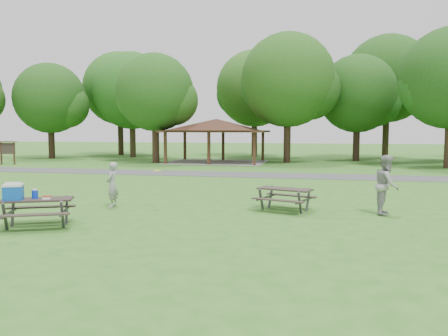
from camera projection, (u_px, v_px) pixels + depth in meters
ground at (166, 219)px, 13.69m from camera, size 160.00×160.00×0.00m
asphalt_path at (242, 175)px, 27.32m from camera, size 120.00×3.20×0.02m
pavilion at (216, 127)px, 37.63m from camera, size 8.60×7.01×3.76m
notice_board at (7, 148)px, 35.32m from camera, size 1.60×0.30×1.88m
tree_row_b at (51, 100)px, 42.46m from camera, size 7.14×6.80×9.28m
tree_row_c at (133, 93)px, 44.31m from camera, size 8.19×7.80×10.67m
tree_row_d at (156, 95)px, 37.00m from camera, size 6.93×6.60×9.27m
tree_row_e at (289, 83)px, 37.02m from camera, size 8.40×8.00×11.02m
tree_row_f at (358, 96)px, 39.25m from camera, size 7.35×7.00×9.55m
tree_deep_a at (121, 91)px, 48.30m from camera, size 8.40×8.00×11.38m
tree_deep_b at (256, 91)px, 45.65m from camera, size 8.40×8.00×11.13m
tree_deep_c at (388, 81)px, 41.88m from camera, size 8.82×8.40×11.90m
picnic_table_near at (29, 201)px, 12.51m from camera, size 2.43×2.24×1.36m
picnic_table_middle at (285, 194)px, 15.18m from camera, size 2.23×2.00×0.81m
frisbee_in_flight at (157, 171)px, 15.53m from camera, size 0.34×0.34×0.02m
frisbee_thrower at (112, 185)px, 15.81m from camera, size 0.46×0.64×1.64m
frisbee_catcher at (387, 185)px, 14.46m from camera, size 0.91×1.08×1.98m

